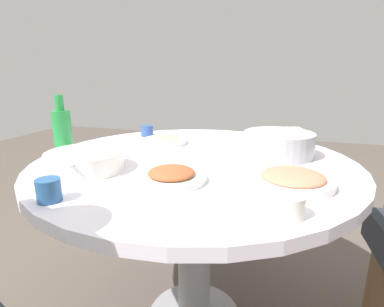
% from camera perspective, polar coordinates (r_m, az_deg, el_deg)
% --- Properties ---
extents(round_dining_table, '(1.21, 1.21, 0.76)m').
position_cam_1_polar(round_dining_table, '(1.20, 0.46, -7.31)').
color(round_dining_table, '#99999E').
rests_on(round_dining_table, ground).
extents(rice_bowl, '(0.27, 0.27, 0.10)m').
position_cam_1_polar(rice_bowl, '(1.23, 16.14, 1.87)').
color(rice_bowl, '#B2B5BA').
rests_on(rice_bowl, round_dining_table).
extents(soup_bowl, '(0.26, 0.27, 0.07)m').
position_cam_1_polar(soup_bowl, '(1.07, -19.68, -1.43)').
color(soup_bowl, white).
rests_on(soup_bowl, round_dining_table).
extents(dish_noodles, '(0.19, 0.19, 0.04)m').
position_cam_1_polar(dish_noodles, '(1.39, -5.17, 2.50)').
color(dish_noodles, white).
rests_on(dish_noodles, round_dining_table).
extents(dish_stirfry, '(0.22, 0.22, 0.04)m').
position_cam_1_polar(dish_stirfry, '(0.92, -4.06, -4.20)').
color(dish_stirfry, silver).
rests_on(dish_stirfry, round_dining_table).
extents(dish_shrimp, '(0.24, 0.24, 0.04)m').
position_cam_1_polar(dish_shrimp, '(0.93, 18.63, -4.65)').
color(dish_shrimp, silver).
rests_on(dish_shrimp, round_dining_table).
extents(green_bottle, '(0.07, 0.07, 0.24)m').
position_cam_1_polar(green_bottle, '(1.31, -23.45, 4.06)').
color(green_bottle, green).
rests_on(green_bottle, round_dining_table).
extents(tea_cup_near, '(0.06, 0.06, 0.06)m').
position_cam_1_polar(tea_cup_near, '(0.86, -25.63, -6.30)').
color(tea_cup_near, '#29568D').
rests_on(tea_cup_near, round_dining_table).
extents(tea_cup_far, '(0.08, 0.08, 0.05)m').
position_cam_1_polar(tea_cup_far, '(0.73, 17.83, -9.45)').
color(tea_cup_far, silver).
rests_on(tea_cup_far, round_dining_table).
extents(tea_cup_side, '(0.06, 0.06, 0.06)m').
position_cam_1_polar(tea_cup_side, '(1.57, -8.56, 4.31)').
color(tea_cup_side, '#2D4F94').
rests_on(tea_cup_side, round_dining_table).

